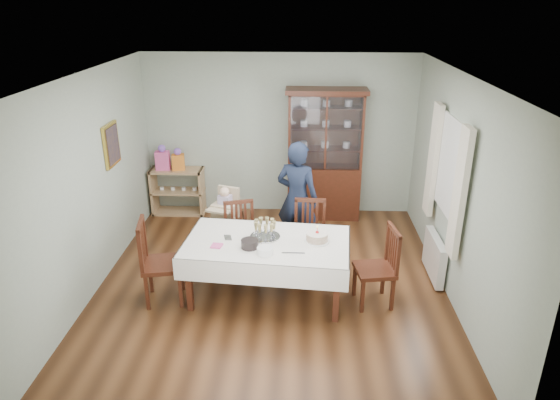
# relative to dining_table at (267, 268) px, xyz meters

# --- Properties ---
(floor) EXTENTS (5.00, 5.00, 0.00)m
(floor) POSITION_rel_dining_table_xyz_m (0.04, 0.24, -0.38)
(floor) COLOR #593319
(floor) RESTS_ON ground
(room_shell) EXTENTS (5.00, 5.00, 5.00)m
(room_shell) POSITION_rel_dining_table_xyz_m (0.04, 0.77, 1.32)
(room_shell) COLOR #9EAA99
(room_shell) RESTS_ON floor
(dining_table) EXTENTS (2.09, 1.32, 0.76)m
(dining_table) POSITION_rel_dining_table_xyz_m (0.00, 0.00, 0.00)
(dining_table) COLOR #431B10
(dining_table) RESTS_ON floor
(china_cabinet) EXTENTS (1.30, 0.48, 2.18)m
(china_cabinet) POSITION_rel_dining_table_xyz_m (0.79, 2.50, 0.74)
(china_cabinet) COLOR #431B10
(china_cabinet) RESTS_ON floor
(sideboard) EXTENTS (0.90, 0.38, 0.80)m
(sideboard) POSITION_rel_dining_table_xyz_m (-1.71, 2.52, 0.02)
(sideboard) COLOR tan
(sideboard) RESTS_ON floor
(picture_frame) EXTENTS (0.04, 0.48, 0.58)m
(picture_frame) POSITION_rel_dining_table_xyz_m (-2.18, 1.04, 1.27)
(picture_frame) COLOR gold
(picture_frame) RESTS_ON room_shell
(window) EXTENTS (0.04, 1.02, 1.22)m
(window) POSITION_rel_dining_table_xyz_m (2.26, 0.54, 1.17)
(window) COLOR white
(window) RESTS_ON room_shell
(curtain_left) EXTENTS (0.07, 0.30, 1.55)m
(curtain_left) POSITION_rel_dining_table_xyz_m (2.20, -0.08, 1.07)
(curtain_left) COLOR silver
(curtain_left) RESTS_ON room_shell
(curtain_right) EXTENTS (0.07, 0.30, 1.55)m
(curtain_right) POSITION_rel_dining_table_xyz_m (2.20, 1.16, 1.07)
(curtain_right) COLOR silver
(curtain_right) RESTS_ON room_shell
(radiator) EXTENTS (0.10, 0.80, 0.55)m
(radiator) POSITION_rel_dining_table_xyz_m (2.20, 0.54, -0.08)
(radiator) COLOR white
(radiator) RESTS_ON floor
(chair_far_left) EXTENTS (0.53, 0.53, 0.96)m
(chair_far_left) POSITION_rel_dining_table_xyz_m (-0.39, 0.63, -0.10)
(chair_far_left) COLOR #431B10
(chair_far_left) RESTS_ON floor
(chair_far_right) EXTENTS (0.46, 0.46, 0.99)m
(chair_far_right) POSITION_rel_dining_table_xyz_m (0.53, 0.65, -0.09)
(chair_far_right) COLOR #431B10
(chair_far_right) RESTS_ON floor
(chair_end_left) EXTENTS (0.56, 0.56, 1.07)m
(chair_end_left) POSITION_rel_dining_table_xyz_m (-1.28, -0.16, -0.07)
(chair_end_left) COLOR #431B10
(chair_end_left) RESTS_ON floor
(chair_end_right) EXTENTS (0.51, 0.51, 1.00)m
(chair_end_right) POSITION_rel_dining_table_xyz_m (1.33, -0.12, -0.09)
(chair_end_right) COLOR #431B10
(chair_end_right) RESTS_ON floor
(woman) EXTENTS (0.72, 0.60, 1.69)m
(woman) POSITION_rel_dining_table_xyz_m (0.36, 1.16, 0.46)
(woman) COLOR black
(woman) RESTS_ON floor
(high_chair) EXTENTS (0.57, 0.57, 1.00)m
(high_chair) POSITION_rel_dining_table_xyz_m (-0.68, 1.16, 0.01)
(high_chair) COLOR black
(high_chair) RESTS_ON floor
(champagne_tray) EXTENTS (0.38, 0.38, 0.23)m
(champagne_tray) POSITION_rel_dining_table_xyz_m (-0.03, 0.09, 0.45)
(champagne_tray) COLOR silver
(champagne_tray) RESTS_ON dining_table
(birthday_cake) EXTENTS (0.31, 0.31, 0.21)m
(birthday_cake) POSITION_rel_dining_table_xyz_m (0.61, 0.02, 0.43)
(birthday_cake) COLOR white
(birthday_cake) RESTS_ON dining_table
(plate_stack_dark) EXTENTS (0.22, 0.22, 0.10)m
(plate_stack_dark) POSITION_rel_dining_table_xyz_m (-0.19, -0.18, 0.42)
(plate_stack_dark) COLOR black
(plate_stack_dark) RESTS_ON dining_table
(plate_stack_white) EXTENTS (0.21, 0.21, 0.08)m
(plate_stack_white) POSITION_rel_dining_table_xyz_m (0.00, -0.32, 0.42)
(plate_stack_white) COLOR white
(plate_stack_white) RESTS_ON dining_table
(napkin_stack) EXTENTS (0.15, 0.15, 0.02)m
(napkin_stack) POSITION_rel_dining_table_xyz_m (-0.59, -0.17, 0.38)
(napkin_stack) COLOR #DF5295
(napkin_stack) RESTS_ON dining_table
(cutlery) EXTENTS (0.14, 0.18, 0.01)m
(cutlery) POSITION_rel_dining_table_xyz_m (-0.52, 0.06, 0.38)
(cutlery) COLOR silver
(cutlery) RESTS_ON dining_table
(cake_knife) EXTENTS (0.27, 0.02, 0.01)m
(cake_knife) POSITION_rel_dining_table_xyz_m (0.33, -0.30, 0.38)
(cake_knife) COLOR silver
(cake_knife) RESTS_ON dining_table
(gift_bag_pink) EXTENTS (0.24, 0.17, 0.43)m
(gift_bag_pink) POSITION_rel_dining_table_xyz_m (-1.92, 2.50, 0.61)
(gift_bag_pink) COLOR #DF5295
(gift_bag_pink) RESTS_ON sideboard
(gift_bag_orange) EXTENTS (0.23, 0.18, 0.38)m
(gift_bag_orange) POSITION_rel_dining_table_xyz_m (-1.66, 2.50, 0.58)
(gift_bag_orange) COLOR orange
(gift_bag_orange) RESTS_ON sideboard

